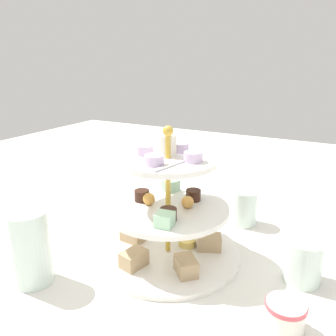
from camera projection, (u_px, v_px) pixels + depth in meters
The scene contains 7 objects.
ground_plane at pixel (168, 255), 0.70m from camera, with size 2.40×2.40×0.00m, color silver.
tiered_serving_stand at pixel (168, 218), 0.67m from camera, with size 0.29×0.29×0.27m.
water_glass_tall_right at pixel (30, 248), 0.59m from camera, with size 0.07×0.07×0.14m, color silver.
water_glass_short_left at pixel (304, 262), 0.60m from camera, with size 0.06×0.06×0.08m, color silver.
teacup_with_saucer at pixel (285, 318), 0.49m from camera, with size 0.09×0.09×0.05m.
butter_knife_left at pixel (113, 202), 0.95m from camera, with size 0.17×0.01×0.00m, color silver.
water_glass_mid_back at pixel (244, 208), 0.82m from camera, with size 0.06×0.06×0.08m, color silver.
Camera 1 is at (-0.54, -0.29, 0.38)m, focal length 36.62 mm.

